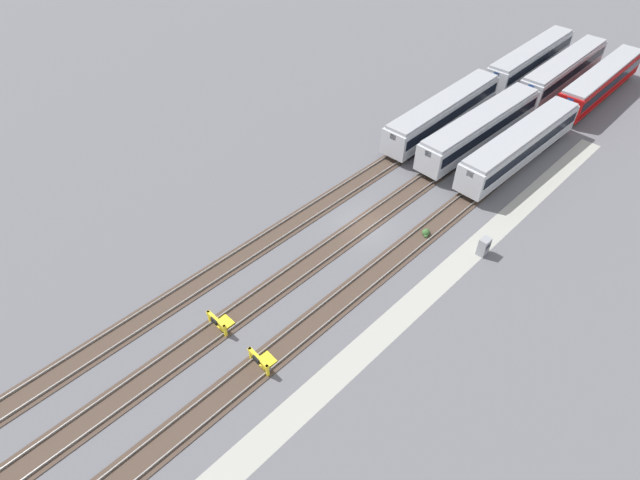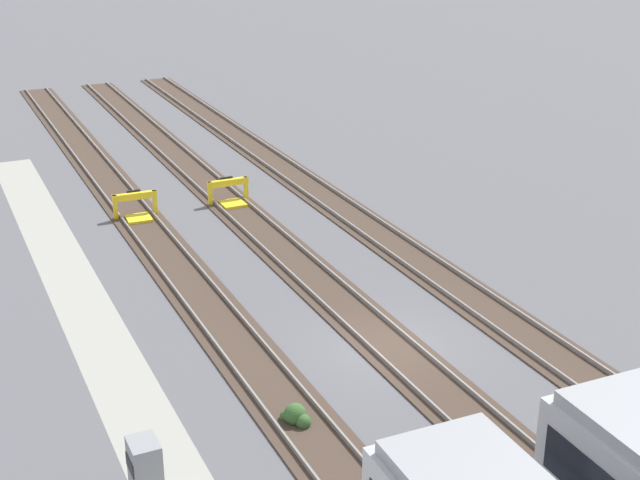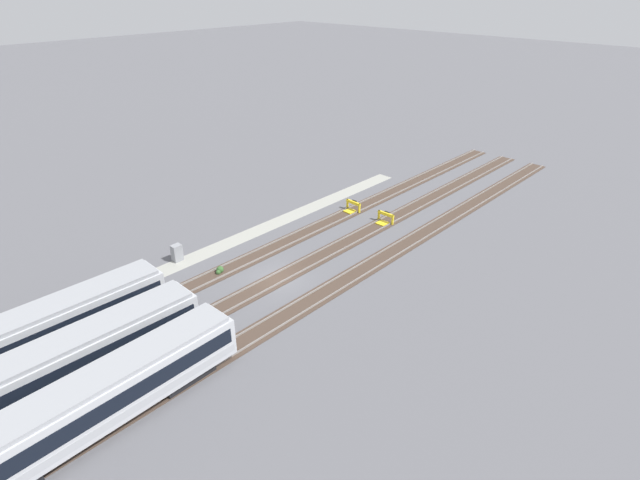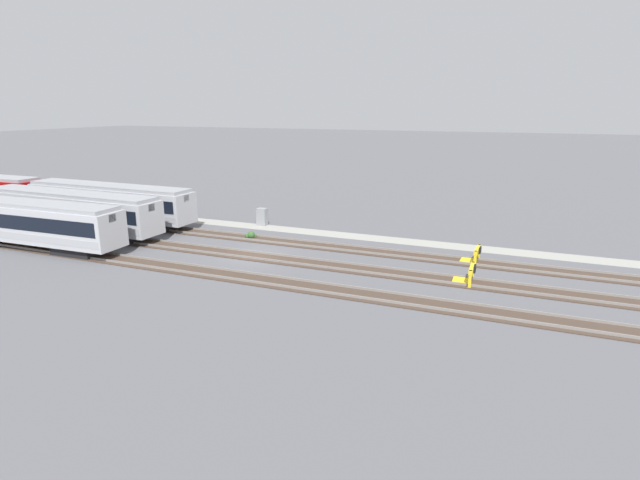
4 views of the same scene
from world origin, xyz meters
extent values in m
plane|color=#5B5B60|center=(0.00, 0.00, 0.00)|extent=(400.00, 400.00, 0.00)
cube|color=#9E9E93|center=(0.00, -8.47, 0.00)|extent=(54.00, 2.00, 0.01)
cube|color=#47382D|center=(0.00, -4.46, 0.03)|extent=(90.00, 2.23, 0.06)
cube|color=gray|center=(0.00, -3.74, 0.14)|extent=(90.00, 0.07, 0.15)
cube|color=gray|center=(0.00, -5.17, 0.14)|extent=(90.00, 0.07, 0.15)
cube|color=#47382D|center=(0.00, 0.00, 0.03)|extent=(90.00, 2.24, 0.06)
cube|color=gray|center=(0.00, 0.72, 0.14)|extent=(90.00, 0.07, 0.15)
cube|color=gray|center=(0.00, -0.72, 0.14)|extent=(90.00, 0.07, 0.15)
cube|color=#47382D|center=(0.00, 4.46, 0.03)|extent=(90.00, 2.23, 0.06)
cube|color=gray|center=(0.00, 5.17, 0.14)|extent=(90.00, 0.07, 0.15)
cube|color=gray|center=(0.00, 3.74, 0.14)|extent=(90.00, 0.07, 0.15)
cube|color=#B7BABF|center=(17.92, -0.02, 2.05)|extent=(18.05, 3.15, 2.70)
cube|color=black|center=(17.92, -0.02, 2.37)|extent=(17.33, 3.18, 1.08)
cube|color=#A8AAAF|center=(17.92, -0.02, 1.29)|extent=(17.69, 3.18, 0.54)
cube|color=#999BA0|center=(17.92, -0.02, 3.55)|extent=(17.51, 2.86, 0.30)
cube|color=blue|center=(8.96, 0.15, 3.05)|extent=(0.09, 0.70, 0.56)
cube|color=black|center=(12.34, 0.09, 0.35)|extent=(3.64, 2.31, 0.70)
cube|color=#B7BABF|center=(17.92, 4.50, 2.05)|extent=(18.06, 3.24, 2.70)
cube|color=black|center=(17.92, 4.50, 2.37)|extent=(17.34, 3.26, 1.08)
cube|color=#A8AAAF|center=(17.92, 4.50, 1.29)|extent=(17.70, 3.26, 0.54)
cube|color=#999BA0|center=(17.92, 4.50, 3.55)|extent=(17.52, 2.94, 0.30)
cube|color=blue|center=(8.96, 4.28, 3.05)|extent=(0.10, 0.70, 0.56)
cube|color=black|center=(12.34, 4.36, 0.35)|extent=(3.65, 2.33, 0.70)
cube|color=#B7BABF|center=(17.92, -4.50, 2.05)|extent=(18.05, 3.16, 2.70)
cube|color=black|center=(17.92, -4.50, 2.37)|extent=(17.33, 3.18, 1.08)
cube|color=#A8AAAF|center=(17.92, -4.50, 1.29)|extent=(17.69, 3.18, 0.54)
cube|color=#999BA0|center=(17.92, -4.50, 3.55)|extent=(17.51, 2.86, 0.30)
cube|color=blue|center=(8.96, -4.32, 3.05)|extent=(0.09, 0.70, 0.56)
cube|color=black|center=(12.34, -4.39, 0.35)|extent=(3.64, 2.31, 0.70)
cube|color=yellow|center=(-15.48, -3.56, 0.57)|extent=(0.19, 0.19, 1.15)
cube|color=yellow|center=(-15.56, -5.35, 0.57)|extent=(0.19, 0.19, 1.15)
cube|color=yellow|center=(-15.52, -4.46, 1.00)|extent=(0.32, 2.01, 0.30)
cube|color=yellow|center=(-14.97, -4.48, 0.09)|extent=(1.14, 1.12, 0.18)
cube|color=black|center=(-15.70, -4.45, 1.00)|extent=(0.14, 0.60, 0.44)
cube|color=yellow|center=(-15.60, 0.90, 0.57)|extent=(0.18, 0.18, 1.15)
cube|color=yellow|center=(-15.57, -0.90, 0.57)|extent=(0.18, 0.18, 1.15)
cube|color=yellow|center=(-15.58, 0.00, 1.00)|extent=(0.27, 2.00, 0.30)
cube|color=yellow|center=(-15.03, 0.01, 0.09)|extent=(1.12, 1.10, 0.18)
cube|color=black|center=(-15.76, 0.00, 1.00)|extent=(0.13, 0.60, 0.44)
cube|color=gray|center=(4.19, -9.17, 0.80)|extent=(0.90, 0.70, 1.60)
cube|color=#333338|center=(4.19, -9.53, 1.04)|extent=(0.70, 0.04, 0.36)
sphere|color=#38602D|center=(2.76, -4.58, 0.28)|extent=(0.64, 0.64, 0.64)
sphere|color=#38602D|center=(3.06, -4.46, 0.18)|extent=(0.44, 0.44, 0.44)
sphere|color=#38602D|center=(2.54, -4.76, 0.14)|extent=(0.36, 0.36, 0.36)
camera|label=1|loc=(-25.62, -20.17, 28.80)|focal=28.00mm
camera|label=2|loc=(22.30, -12.95, 14.04)|focal=50.00mm
camera|label=3|loc=(24.24, 27.99, 23.40)|focal=28.00mm
camera|label=4|loc=(-17.92, 30.92, 10.75)|focal=28.00mm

